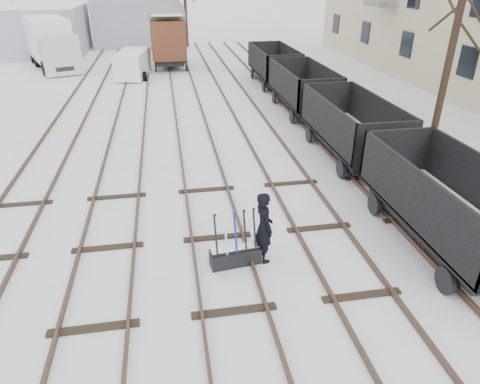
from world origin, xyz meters
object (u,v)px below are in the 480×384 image
object	(u,v)px
worker	(264,227)
lorry	(51,43)
ground_frame	(235,255)
freight_wagon_a	(445,216)
box_van_wagon	(169,36)
crane	(1,30)
panel_van	(133,64)

from	to	relation	value
worker	lorry	world-z (taller)	lorry
worker	lorry	size ratio (longest dim) A/B	0.23
ground_frame	freight_wagon_a	xyz separation A→B (m)	(5.69, -0.06, 0.62)
freight_wagon_a	box_van_wagon	xyz separation A→B (m)	(-6.58, 26.18, 1.41)
freight_wagon_a	crane	bearing A→B (deg)	122.61
crane	lorry	bearing A→B (deg)	-38.95
freight_wagon_a	box_van_wagon	size ratio (longest dim) A/B	1.10
freight_wagon_a	crane	xyz separation A→B (m)	(-20.22, 31.61, 1.51)
lorry	crane	world-z (taller)	crane
ground_frame	box_van_wagon	size ratio (longest dim) A/B	0.28
panel_van	crane	bearing A→B (deg)	150.62
freight_wagon_a	box_van_wagon	world-z (taller)	box_van_wagon
freight_wagon_a	panel_van	bearing A→B (deg)	112.05
panel_van	ground_frame	bearing A→B (deg)	-71.96
lorry	crane	distance (m)	6.38
box_van_wagon	crane	distance (m)	14.68
freight_wagon_a	lorry	size ratio (longest dim) A/B	0.69
panel_van	worker	bearing A→B (deg)	-70.09
crane	box_van_wagon	bearing A→B (deg)	-18.83
box_van_wagon	panel_van	xyz separation A→B (m)	(-2.70, -3.26, -1.38)
worker	panel_van	size ratio (longest dim) A/B	0.45
worker	box_van_wagon	xyz separation A→B (m)	(-1.65, 26.01, 1.35)
ground_frame	freight_wagon_a	bearing A→B (deg)	-7.66
lorry	panel_van	bearing A→B (deg)	-57.04
freight_wagon_a	ground_frame	bearing A→B (deg)	179.35
ground_frame	panel_van	size ratio (longest dim) A/B	0.34
lorry	box_van_wagon	bearing A→B (deg)	-28.95
lorry	panel_van	xyz separation A→B (m)	(6.20, -4.45, -0.93)
ground_frame	worker	world-z (taller)	worker
ground_frame	box_van_wagon	world-z (taller)	box_van_wagon
ground_frame	lorry	size ratio (longest dim) A/B	0.18
ground_frame	panel_van	bearing A→B (deg)	91.93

